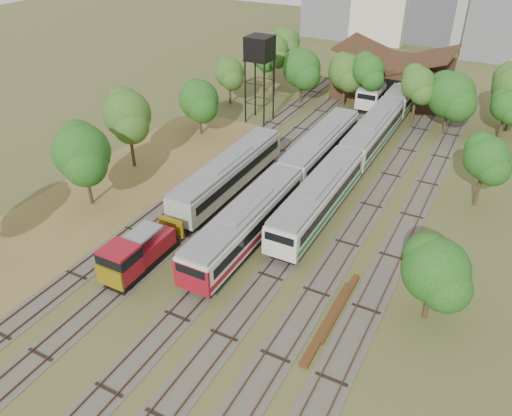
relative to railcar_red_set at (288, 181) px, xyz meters
The scene contains 15 objects.
ground 22.62m from the railcar_red_set, 84.91° to the right, with size 240.00×240.00×0.00m, color #475123.
dry_grass_patch 21.64m from the railcar_red_set, 137.94° to the right, with size 14.00×60.00×0.04m, color brown.
tracks 3.52m from the railcar_red_set, 62.53° to the left, with size 24.60×80.00×0.19m.
railcar_red_set is the anchor object (origin of this frame).
railcar_green_set 16.01m from the railcar_red_set, 75.53° to the left, with size 3.14×52.08×3.89m.
railcar_rear 33.50m from the railcar_red_set, 90.00° to the left, with size 3.07×16.08×3.80m.
shunter_locomotive 17.43m from the railcar_red_set, 110.14° to the right, with size 2.60×8.10×3.41m.
old_grey_coach 6.19m from the railcar_red_set, 165.91° to the right, with size 3.03×18.00×3.75m.
water_tower 22.42m from the railcar_red_set, 125.50° to the left, with size 3.27×3.27×11.31m.
rail_pile_near 17.89m from the railcar_red_set, 55.80° to the right, with size 0.60×9.01×0.30m, color #583319.
rail_pile_far 16.47m from the railcar_red_set, 51.43° to the right, with size 0.50×7.97×0.26m, color #583319.
maintenance_shed 35.57m from the railcar_red_set, 88.39° to the left, with size 16.45×11.55×7.58m.
tree_band_left 18.78m from the railcar_red_set, 169.08° to the left, with size 7.93×74.15×8.85m.
tree_band_far 27.60m from the railcar_red_set, 82.38° to the left, with size 39.11×10.31×8.86m.
tree_band_right 17.46m from the railcar_red_set, 14.71° to the left, with size 5.76×41.09×7.33m.
Camera 1 is at (15.65, -17.74, 26.17)m, focal length 35.00 mm.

